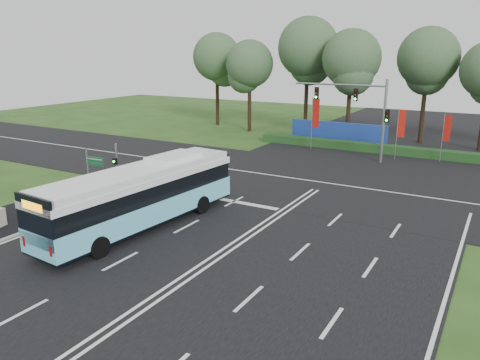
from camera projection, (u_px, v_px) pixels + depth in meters
name	position (u px, v px, depth m)	size (l,w,h in m)	color
ground	(240.00, 239.00, 23.61)	(120.00, 120.00, 0.00)	#254A18
road_main	(240.00, 239.00, 23.60)	(20.00, 120.00, 0.04)	black
road_cross	(323.00, 183.00, 33.62)	(120.00, 14.00, 0.05)	black
bike_path	(28.00, 214.00, 27.12)	(5.00, 18.00, 0.06)	black
kerb_strip	(55.00, 221.00, 25.95)	(0.25, 18.00, 0.12)	gray
city_bus	(142.00, 196.00, 24.70)	(3.54, 12.53, 3.55)	#62C7E3
pedestrian_signal	(117.00, 168.00, 29.90)	(0.29, 0.42, 3.53)	gray
street_sign	(92.00, 169.00, 28.66)	(1.34, 0.15, 3.45)	gray
banner_flag_left	(315.00, 116.00, 44.15)	(0.74, 0.08, 5.00)	gray
banner_flag_mid	(400.00, 127.00, 40.22)	(0.64, 0.22, 4.43)	gray
banner_flag_right	(446.00, 131.00, 39.16)	(0.61, 0.11, 4.14)	gray
traffic_light_gantry	(363.00, 106.00, 39.39)	(8.41, 0.28, 7.00)	gray
hedge	(370.00, 148.00, 43.96)	(22.00, 1.20, 0.80)	#163C19
blue_hoarding	(338.00, 133.00, 47.79)	(10.00, 0.30, 2.20)	navy
eucalyptus_row	(352.00, 58.00, 48.96)	(42.86, 8.58, 12.91)	black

